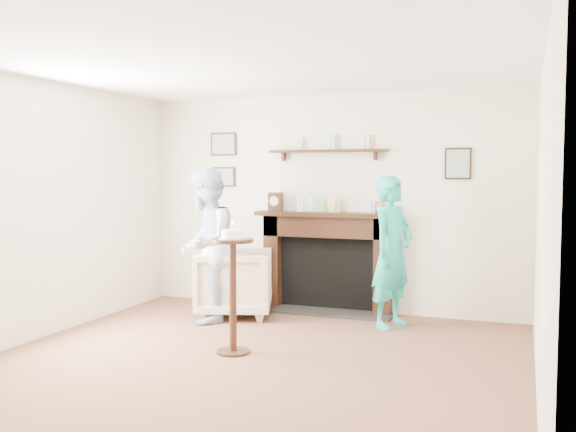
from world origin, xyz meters
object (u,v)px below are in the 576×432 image
object	(u,v)px
armchair	(235,316)
man	(206,321)
pedestal_table	(233,273)
woman	(391,327)

from	to	relation	value
armchair	man	world-z (taller)	man
armchair	pedestal_table	distance (m)	1.65
pedestal_table	woman	bearing A→B (deg)	51.81
man	pedestal_table	bearing A→B (deg)	25.44
man	woman	xyz separation A→B (m)	(1.93, 0.44, 0.00)
man	woman	bearing A→B (deg)	90.04
man	pedestal_table	world-z (taller)	pedestal_table
woman	pedestal_table	distance (m)	1.97
woman	pedestal_table	bearing A→B (deg)	164.32
man	armchair	bearing A→B (deg)	139.97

